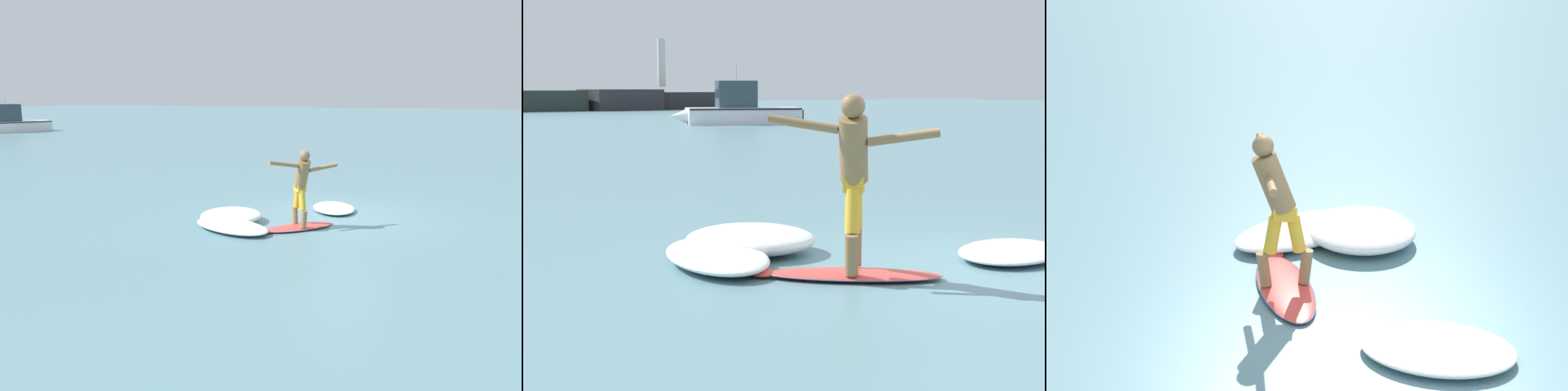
# 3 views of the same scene
# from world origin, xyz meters

# --- Properties ---
(ground_plane) EXTENTS (200.00, 200.00, 0.00)m
(ground_plane) POSITION_xyz_m (0.00, 0.00, 0.00)
(ground_plane) COLOR slate
(surfboard) EXTENTS (1.77, 1.62, 0.22)m
(surfboard) POSITION_xyz_m (-1.47, 0.48, 0.04)
(surfboard) COLOR #E1473E
(surfboard) RESTS_ON ground
(surfer) EXTENTS (1.25, 1.24, 1.77)m
(surfer) POSITION_xyz_m (-1.51, 0.40, 1.13)
(surfer) COLOR olive
(surfer) RESTS_ON surfboard
(wave_foam_at_tail) EXTENTS (1.85, 1.62, 0.16)m
(wave_foam_at_tail) POSITION_xyz_m (0.65, 0.24, 0.08)
(wave_foam_at_tail) COLOR white
(wave_foam_at_tail) RESTS_ON ground
(wave_foam_at_nose) EXTENTS (2.06, 2.06, 0.33)m
(wave_foam_at_nose) POSITION_xyz_m (-1.56, 2.18, 0.17)
(wave_foam_at_nose) COLOR white
(wave_foam_at_nose) RESTS_ON ground
(wave_foam_beside) EXTENTS (1.58, 2.24, 0.21)m
(wave_foam_beside) POSITION_xyz_m (-2.22, 1.83, 0.11)
(wave_foam_beside) COLOR white
(wave_foam_beside) RESTS_ON ground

